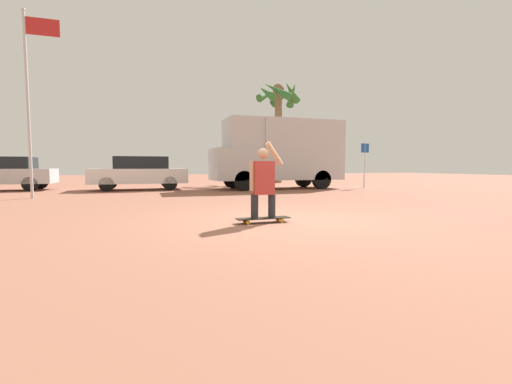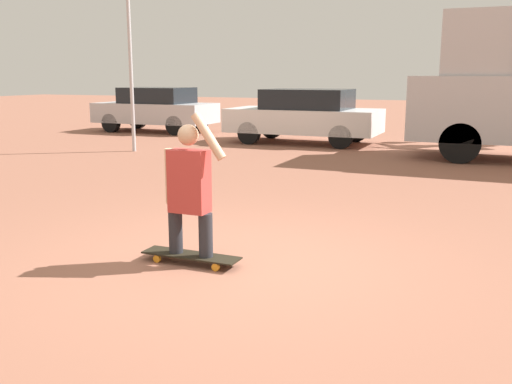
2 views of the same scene
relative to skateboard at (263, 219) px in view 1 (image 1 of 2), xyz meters
The scene contains 9 objects.
ground_plane 0.47m from the skateboard, 21.40° to the left, with size 80.00×80.00×0.00m, color #935B47.
skateboard is the anchor object (origin of this frame).
person_skateboarder 0.73m from the skateboard, behind, with size 0.67×0.22×1.43m.
camper_van 10.12m from the skateboard, 65.90° to the left, with size 6.12×2.16×3.22m.
parked_car_white 10.66m from the skateboard, 102.14° to the left, with size 4.17×1.92×1.49m.
parked_car_silver 14.05m from the skateboard, 124.19° to the left, with size 4.00×1.77×1.47m.
palm_tree_near_van 16.52m from the skateboard, 66.68° to the left, with size 2.87×2.95×6.35m.
flagpole 9.61m from the skateboard, 128.00° to the left, with size 1.08×0.12×6.11m.
street_sign 11.77m from the skateboard, 45.14° to the left, with size 0.44×0.06×2.18m.
Camera 1 is at (-2.58, -6.17, 1.06)m, focal length 24.00 mm.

